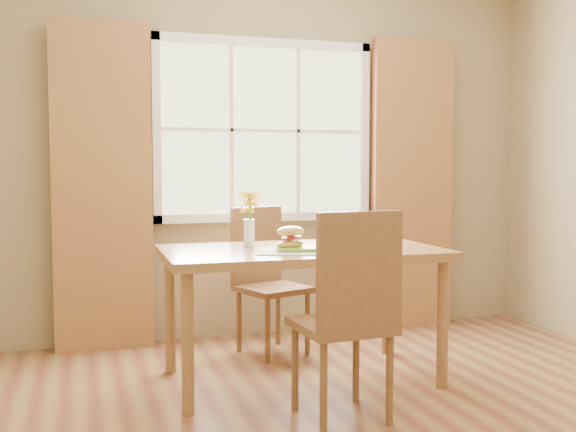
{
  "coord_description": "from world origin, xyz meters",
  "views": [
    {
      "loc": [
        -1.3,
        -2.88,
        1.23
      ],
      "look_at": [
        -0.18,
        0.71,
        0.96
      ],
      "focal_mm": 42.0,
      "sensor_mm": 36.0,
      "label": 1
    }
  ],
  "objects_px": {
    "chair_near": "(350,308)",
    "croissant_sandwich": "(290,237)",
    "chair_far": "(266,273)",
    "flower_vase": "(249,211)",
    "water_glass": "(347,239)",
    "dining_table": "(301,262)"
  },
  "relations": [
    {
      "from": "chair_near",
      "to": "croissant_sandwich",
      "type": "height_order",
      "value": "chair_near"
    },
    {
      "from": "chair_near",
      "to": "croissant_sandwich",
      "type": "bearing_deg",
      "value": 95.97
    },
    {
      "from": "chair_far",
      "to": "flower_vase",
      "type": "relative_size",
      "value": 2.92
    },
    {
      "from": "water_glass",
      "to": "flower_vase",
      "type": "bearing_deg",
      "value": 153.73
    },
    {
      "from": "croissant_sandwich",
      "to": "water_glass",
      "type": "distance_m",
      "value": 0.35
    },
    {
      "from": "chair_far",
      "to": "water_glass",
      "type": "bearing_deg",
      "value": -90.18
    },
    {
      "from": "chair_far",
      "to": "water_glass",
      "type": "relative_size",
      "value": 8.71
    },
    {
      "from": "chair_near",
      "to": "water_glass",
      "type": "relative_size",
      "value": 9.3
    },
    {
      "from": "chair_far",
      "to": "croissant_sandwich",
      "type": "xyz_separation_m",
      "value": [
        -0.07,
        -0.79,
        0.32
      ]
    },
    {
      "from": "dining_table",
      "to": "chair_far",
      "type": "xyz_separation_m",
      "value": [
        -0.03,
        0.67,
        -0.16
      ]
    },
    {
      "from": "chair_near",
      "to": "water_glass",
      "type": "height_order",
      "value": "chair_near"
    },
    {
      "from": "water_glass",
      "to": "dining_table",
      "type": "bearing_deg",
      "value": 161.18
    },
    {
      "from": "chair_near",
      "to": "chair_far",
      "type": "xyz_separation_m",
      "value": [
        -0.04,
        1.38,
        -0.04
      ]
    },
    {
      "from": "chair_far",
      "to": "water_glass",
      "type": "distance_m",
      "value": 0.86
    },
    {
      "from": "chair_near",
      "to": "flower_vase",
      "type": "distance_m",
      "value": 1.01
    },
    {
      "from": "dining_table",
      "to": "flower_vase",
      "type": "bearing_deg",
      "value": 148.05
    },
    {
      "from": "croissant_sandwich",
      "to": "flower_vase",
      "type": "bearing_deg",
      "value": 107.08
    },
    {
      "from": "dining_table",
      "to": "flower_vase",
      "type": "distance_m",
      "value": 0.42
    },
    {
      "from": "dining_table",
      "to": "chair_far",
      "type": "distance_m",
      "value": 0.69
    },
    {
      "from": "water_glass",
      "to": "chair_near",
      "type": "bearing_deg",
      "value": -111.18
    },
    {
      "from": "dining_table",
      "to": "croissant_sandwich",
      "type": "height_order",
      "value": "croissant_sandwich"
    },
    {
      "from": "croissant_sandwich",
      "to": "flower_vase",
      "type": "relative_size",
      "value": 0.56
    }
  ]
}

